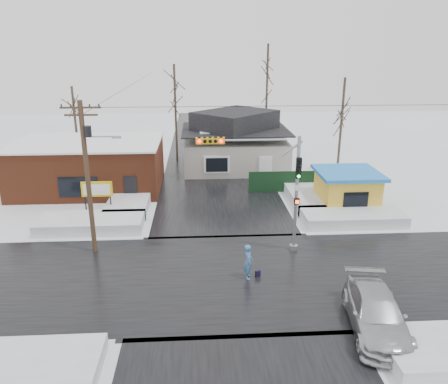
{
  "coord_description": "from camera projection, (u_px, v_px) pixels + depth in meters",
  "views": [
    {
      "loc": [
        -1.66,
        -20.75,
        11.8
      ],
      "look_at": [
        -0.09,
        5.33,
        3.0
      ],
      "focal_mm": 35.0,
      "sensor_mm": 36.0,
      "label": 1
    }
  ],
  "objects": [
    {
      "name": "snowbank_nside_w",
      "position": [
        131.0,
        198.0,
        34.31
      ],
      "size": [
        3.0,
        8.0,
        0.8
      ],
      "primitive_type": "cube",
      "color": "white",
      "rests_on": "ground"
    },
    {
      "name": "fence",
      "position": [
        296.0,
        181.0,
        36.81
      ],
      "size": [
        8.0,
        0.12,
        1.8
      ],
      "primitive_type": "cube",
      "color": "black",
      "rests_on": "ground"
    },
    {
      "name": "snowbank_nside_e",
      "position": [
        307.0,
        195.0,
        35.11
      ],
      "size": [
        3.0,
        8.0,
        0.8
      ],
      "primitive_type": "cube",
      "color": "white",
      "rests_on": "ground"
    },
    {
      "name": "road_ew",
      "position": [
        232.0,
        276.0,
        23.48
      ],
      "size": [
        120.0,
        10.0,
        0.02
      ],
      "primitive_type": "cube",
      "color": "black",
      "rests_on": "ground"
    },
    {
      "name": "pedestrian",
      "position": [
        248.0,
        262.0,
        22.99
      ],
      "size": [
        0.52,
        0.74,
        1.93
      ],
      "primitive_type": "imported",
      "rotation": [
        0.0,
        0.0,
        1.48
      ],
      "color": "teal",
      "rests_on": "ground"
    },
    {
      "name": "snowbank_sw",
      "position": [
        5.0,
        369.0,
        16.24
      ],
      "size": [
        7.0,
        3.0,
        0.7
      ],
      "primitive_type": "cube",
      "color": "white",
      "rests_on": "ground"
    },
    {
      "name": "tree_far_mid",
      "position": [
        268.0,
        67.0,
        47.27
      ],
      "size": [
        3.0,
        3.0,
        12.0
      ],
      "color": "#332821",
      "rests_on": "ground"
    },
    {
      "name": "snowbank_nw",
      "position": [
        91.0,
        223.0,
        29.47
      ],
      "size": [
        7.0,
        3.0,
        0.8
      ],
      "primitive_type": "cube",
      "color": "white",
      "rests_on": "ground"
    },
    {
      "name": "road_ns",
      "position": [
        232.0,
        276.0,
        23.48
      ],
      "size": [
        10.0,
        120.0,
        0.02
      ],
      "primitive_type": "cube",
      "color": "black",
      "rests_on": "ground"
    },
    {
      "name": "utility_pole",
      "position": [
        88.0,
        170.0,
        24.71
      ],
      "size": [
        3.15,
        0.44,
        9.0
      ],
      "color": "#382619",
      "rests_on": "ground"
    },
    {
      "name": "tree_far_west",
      "position": [
        73.0,
        103.0,
        43.36
      ],
      "size": [
        3.0,
        3.0,
        8.0
      ],
      "color": "#332821",
      "rests_on": "ground"
    },
    {
      "name": "tree_far_right",
      "position": [
        343.0,
        98.0,
        40.8
      ],
      "size": [
        3.0,
        3.0,
        9.0
      ],
      "color": "#332821",
      "rests_on": "ground"
    },
    {
      "name": "car",
      "position": [
        376.0,
        313.0,
        18.87
      ],
      "size": [
        3.07,
        5.82,
        1.61
      ],
      "primitive_type": "imported",
      "rotation": [
        0.0,
        0.0,
        -0.15
      ],
      "color": "#B3B6BB",
      "rests_on": "ground"
    },
    {
      "name": "ground",
      "position": [
        232.0,
        276.0,
        23.48
      ],
      "size": [
        120.0,
        120.0,
        0.0
      ],
      "primitive_type": "plane",
      "color": "white",
      "rests_on": "ground"
    },
    {
      "name": "brick_building",
      "position": [
        90.0,
        165.0,
        37.33
      ],
      "size": [
        12.2,
        8.2,
        4.12
      ],
      "color": "brown",
      "rests_on": "ground"
    },
    {
      "name": "house",
      "position": [
        235.0,
        142.0,
        43.57
      ],
      "size": [
        10.4,
        8.4,
        5.76
      ],
      "color": "#ABA49A",
      "rests_on": "ground"
    },
    {
      "name": "marquee_sign",
      "position": [
        97.0,
        190.0,
        31.34
      ],
      "size": [
        2.2,
        0.21,
        2.55
      ],
      "color": "black",
      "rests_on": "ground"
    },
    {
      "name": "kiosk",
      "position": [
        347.0,
        189.0,
        33.01
      ],
      "size": [
        4.6,
        4.6,
        2.88
      ],
      "color": "yellow",
      "rests_on": "ground"
    },
    {
      "name": "tree_far_left",
      "position": [
        175.0,
        84.0,
        45.32
      ],
      "size": [
        3.0,
        3.0,
        10.0
      ],
      "color": "#332821",
      "rests_on": "ground"
    },
    {
      "name": "shopping_bag",
      "position": [
        258.0,
        274.0,
        23.36
      ],
      "size": [
        0.3,
        0.22,
        0.35
      ],
      "primitive_type": "cube",
      "rotation": [
        0.0,
        0.0,
        0.39
      ],
      "color": "black",
      "rests_on": "ground"
    },
    {
      "name": "snowbank_ne",
      "position": [
        352.0,
        217.0,
        30.49
      ],
      "size": [
        7.0,
        3.0,
        0.8
      ],
      "primitive_type": "cube",
      "color": "white",
      "rests_on": "ground"
    },
    {
      "name": "traffic_signal",
      "position": [
        270.0,
        179.0,
        24.98
      ],
      "size": [
        6.05,
        0.68,
        7.0
      ],
      "color": "gray",
      "rests_on": "ground"
    }
  ]
}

